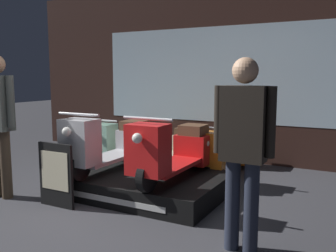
# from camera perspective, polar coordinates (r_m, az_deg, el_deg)

# --- Properties ---
(ground_plane) EXTENTS (30.00, 30.00, 0.00)m
(ground_plane) POSITION_cam_1_polar(r_m,az_deg,el_deg) (4.12, -12.47, -14.42)
(ground_plane) COLOR #38383D
(shop_wall_back) EXTENTS (8.00, 0.09, 3.20)m
(shop_wall_back) POSITION_cam_1_polar(r_m,az_deg,el_deg) (6.91, 6.87, 8.17)
(shop_wall_back) COLOR #331E19
(shop_wall_back) RESTS_ON ground_plane
(display_platform) EXTENTS (2.15, 1.41, 0.27)m
(display_platform) POSITION_cam_1_polar(r_m,az_deg,el_deg) (4.98, -4.17, -8.69)
(display_platform) COLOR black
(display_platform) RESTS_ON ground_plane
(scooter_display_left) EXTENTS (0.61, 1.68, 0.83)m
(scooter_display_left) POSITION_cam_1_polar(r_m,az_deg,el_deg) (5.15, -8.72, -2.77)
(scooter_display_left) COLOR black
(scooter_display_left) RESTS_ON display_platform
(scooter_display_right) EXTENTS (0.61, 1.68, 0.83)m
(scooter_display_right) POSITION_cam_1_polar(r_m,az_deg,el_deg) (4.64, 0.90, -3.83)
(scooter_display_right) COLOR black
(scooter_display_right) RESTS_ON display_platform
(scooter_backrow_0) EXTENTS (0.61, 1.68, 0.83)m
(scooter_backrow_0) POSITION_cam_1_polar(r_m,az_deg,el_deg) (6.76, -6.75, -2.51)
(scooter_backrow_0) COLOR black
(scooter_backrow_0) RESTS_ON ground_plane
(scooter_backrow_1) EXTENTS (0.61, 1.68, 0.83)m
(scooter_backrow_1) POSITION_cam_1_polar(r_m,az_deg,el_deg) (6.27, 0.48, -3.26)
(scooter_backrow_1) COLOR black
(scooter_backrow_1) RESTS_ON ground_plane
(scooter_backrow_2) EXTENTS (0.61, 1.68, 0.83)m
(scooter_backrow_2) POSITION_cam_1_polar(r_m,az_deg,el_deg) (5.89, 8.79, -4.06)
(scooter_backrow_2) COLOR black
(scooter_backrow_2) RESTS_ON ground_plane
(person_right_browsing) EXTENTS (0.53, 0.22, 1.69)m
(person_right_browsing) POSITION_cam_1_polar(r_m,az_deg,el_deg) (3.25, 11.41, -2.40)
(person_right_browsing) COLOR #232838
(person_right_browsing) RESTS_ON ground_plane
(price_sign_board) EXTENTS (0.50, 0.04, 0.76)m
(price_sign_board) POSITION_cam_1_polar(r_m,az_deg,el_deg) (4.60, -16.71, -7.15)
(price_sign_board) COLOR black
(price_sign_board) RESTS_ON ground_plane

